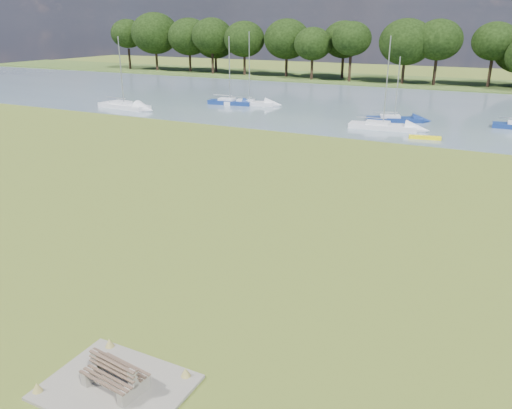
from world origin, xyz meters
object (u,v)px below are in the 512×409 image
at_px(sailboat_4, 249,102).
at_px(sailboat_7, 382,125).
at_px(kayak, 425,138).
at_px(sailboat_2, 230,101).
at_px(bench_pair, 115,375).
at_px(sailboat_6, 394,118).
at_px(sailboat_0, 123,104).

distance_m(sailboat_4, sailboat_7, 20.62).
distance_m(kayak, sailboat_2, 28.07).
bearing_deg(bench_pair, sailboat_6, 98.95).
height_order(bench_pair, sailboat_6, sailboat_6).
bearing_deg(sailboat_6, sailboat_0, 171.36).
relative_size(sailboat_0, sailboat_2, 1.01).
bearing_deg(sailboat_2, kayak, -28.01).
bearing_deg(sailboat_0, kayak, 4.92).
distance_m(sailboat_2, sailboat_7, 22.73).
distance_m(kayak, sailboat_4, 26.03).
distance_m(bench_pair, sailboat_0, 52.50).
height_order(sailboat_6, sailboat_7, sailboat_7).
height_order(bench_pair, sailboat_7, sailboat_7).
height_order(kayak, sailboat_0, sailboat_0).
bearing_deg(kayak, sailboat_7, 138.27).
relative_size(bench_pair, sailboat_6, 0.29).
bearing_deg(sailboat_4, sailboat_2, -179.10).
relative_size(bench_pair, sailboat_0, 0.23).
bearing_deg(sailboat_2, bench_pair, -71.69).
height_order(kayak, sailboat_7, sailboat_7).
xyz_separation_m(sailboat_2, sailboat_6, (21.83, -2.34, -0.09)).
bearing_deg(sailboat_0, sailboat_7, 9.78).
bearing_deg(kayak, sailboat_4, 146.24).
xyz_separation_m(kayak, sailboat_7, (-4.65, 2.88, 0.30)).
bearing_deg(sailboat_6, sailboat_4, 151.51).
bearing_deg(kayak, sailboat_6, 110.91).
bearing_deg(bench_pair, sailboat_7, 99.43).
relative_size(sailboat_0, sailboat_4, 0.94).
relative_size(sailboat_4, sailboat_7, 1.01).
bearing_deg(sailboat_4, sailboat_7, -36.44).
height_order(sailboat_2, sailboat_6, sailboat_2).
height_order(sailboat_2, sailboat_7, sailboat_7).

